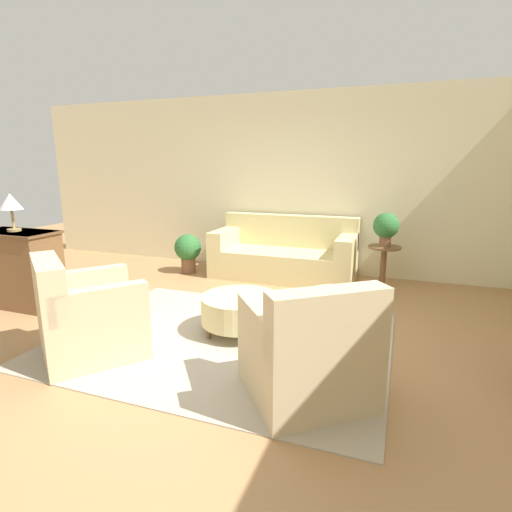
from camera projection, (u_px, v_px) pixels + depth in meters
name	position (u px, v px, depth m)	size (l,w,h in m)	color
ground_plane	(223.00, 340.00, 3.95)	(16.00, 16.00, 0.00)	#AD7F51
wall_back	(299.00, 184.00, 6.36)	(9.82, 0.12, 2.80)	beige
rug	(223.00, 340.00, 3.95)	(3.17, 2.45, 0.01)	#B2A893
couch	(284.00, 256.00, 6.15)	(2.15, 0.92, 0.93)	beige
armchair_left	(86.00, 318.00, 3.57)	(1.15, 1.16, 0.91)	#C6B289
armchair_right	(309.00, 354.00, 2.89)	(1.15, 1.16, 0.91)	#C6B289
ottoman_table	(240.00, 309.00, 4.06)	(0.80, 0.80, 0.39)	beige
side_table	(384.00, 261.00, 5.52)	(0.44, 0.44, 0.61)	brown
dresser	(19.00, 268.00, 4.84)	(1.01, 0.51, 0.93)	brown
potted_plant_on_side_table	(386.00, 227.00, 5.42)	(0.35, 0.35, 0.46)	brown
potted_plant_floor	(188.00, 250.00, 6.36)	(0.42, 0.42, 0.63)	brown
table_lamp	(11.00, 203.00, 4.67)	(0.26, 0.26, 0.45)	tan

